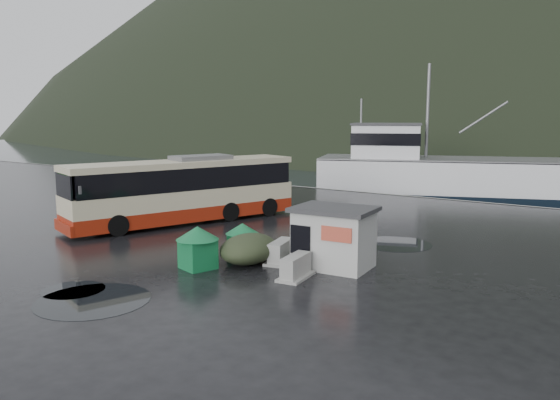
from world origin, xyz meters
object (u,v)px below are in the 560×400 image
Objects in this scene: fishing_trawler at (466,184)px; jersey_barrier_b at (296,278)px; coach_bus at (185,222)px; dome_tent at (249,263)px; ticket_kiosk at (333,267)px; jersey_barrier_a at (281,262)px; waste_bin_right at (198,268)px; waste_bin_left at (243,257)px; white_van at (137,216)px.

jersey_barrier_b is at bearing -105.54° from fishing_trawler.
dome_tent is at bearing -11.59° from coach_bus.
fishing_trawler is (-3.32, 28.68, 0.00)m from ticket_kiosk.
coach_bus is 7.46× the size of jersey_barrier_a.
coach_bus reaches higher than jersey_barrier_a.
dome_tent is at bearing -110.38° from fishing_trawler.
ticket_kiosk reaches higher than dome_tent.
jersey_barrier_a is at bearing -108.45° from fishing_trawler.
fishing_trawler is (7.54, 25.45, 0.00)m from coach_bus.
dome_tent is 0.97× the size of ticket_kiosk.
coach_bus is 0.44× the size of fishing_trawler.
waste_bin_right is at bearing -164.30° from jersey_barrier_b.
ticket_kiosk reaches higher than jersey_barrier_a.
waste_bin_right reaches higher than waste_bin_left.
waste_bin_left is 0.47× the size of ticket_kiosk.
jersey_barrier_b is at bearing 15.70° from waste_bin_right.
jersey_barrier_a is (1.76, 0.17, 0.00)m from waste_bin_left.
ticket_kiosk reaches higher than jersey_barrier_b.
jersey_barrier_b is (-0.41, -1.97, 0.00)m from ticket_kiosk.
waste_bin_left reaches higher than dome_tent.
jersey_barrier_a is (0.98, 0.77, 0.00)m from dome_tent.
white_van is at bearing -134.57° from fishing_trawler.
jersey_barrier_a is (2.05, 2.47, 0.00)m from waste_bin_right.
ticket_kiosk is 1.79× the size of jersey_barrier_b.
fishing_trawler is at bearing 90.58° from dome_tent.
jersey_barrier_a is at bearing 5.65° from waste_bin_left.
dome_tent is at bearing -141.86° from jersey_barrier_a.
waste_bin_right is (10.44, -6.06, 0.00)m from white_van.
dome_tent is 1.68× the size of jersey_barrier_a.
coach_bus is 9.06m from dome_tent.
dome_tent is at bearing -161.98° from ticket_kiosk.
jersey_barrier_a is at bearing 38.14° from dome_tent.
white_van reaches higher than jersey_barrier_a.
coach_bus is 9.21m from waste_bin_right.
fishing_trawler is at bearing 88.62° from waste_bin_right.
waste_bin_left is (7.07, -3.94, 0.00)m from coach_bus.
waste_bin_left reaches higher than jersey_barrier_b.
dome_tent is 2.69m from jersey_barrier_b.
jersey_barrier_b is (2.60, -0.67, 0.00)m from dome_tent.
ticket_kiosk is (4.08, 3.00, 0.00)m from waste_bin_right.
waste_bin_left is 0.98m from dome_tent.
coach_bus is at bearing 149.99° from dome_tent.
waste_bin_left is 1.77m from jersey_barrier_a.
waste_bin_right reaches higher than jersey_barrier_a.
white_van is 4.19× the size of waste_bin_left.
fishing_trawler is (0.76, 31.69, 0.00)m from waste_bin_right.
white_van is (-3.66, -0.17, 0.00)m from coach_bus.
dome_tent is (11.51, -4.36, 0.00)m from white_van.
fishing_trawler is (0.47, 29.39, 0.00)m from waste_bin_left.
waste_bin_left is (10.73, -3.77, 0.00)m from white_van.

